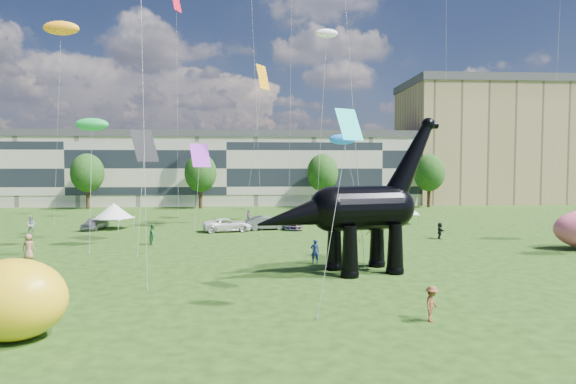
{
  "coord_description": "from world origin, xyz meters",
  "views": [
    {
      "loc": [
        -2.62,
        -25.94,
        6.78
      ],
      "look_at": [
        -0.52,
        8.0,
        5.0
      ],
      "focal_mm": 30.0,
      "sensor_mm": 36.0,
      "label": 1
    }
  ],
  "objects": [
    {
      "name": "gazebo_left",
      "position": [
        -18.36,
        27.28,
        1.99
      ],
      "size": [
        5.08,
        5.08,
        2.84
      ],
      "rotation": [
        0.0,
        0.0,
        -0.3
      ],
      "color": "silver",
      "rests_on": "ground"
    },
    {
      "name": "tree_mid_right",
      "position": [
        8.0,
        53.0,
        6.29
      ],
      "size": [
        5.2,
        5.2,
        9.44
      ],
      "color": "#382314",
      "rests_on": "ground"
    },
    {
      "name": "tree_far_right",
      "position": [
        26.0,
        53.0,
        6.29
      ],
      "size": [
        5.2,
        5.2,
        9.44
      ],
      "color": "#382314",
      "rests_on": "ground"
    },
    {
      "name": "car_white",
      "position": [
        -5.87,
        24.49,
        0.71
      ],
      "size": [
        5.47,
        3.34,
        1.42
      ],
      "primitive_type": "imported",
      "rotation": [
        0.0,
        0.0,
        1.78
      ],
      "color": "white",
      "rests_on": "ground"
    },
    {
      "name": "gazebo_near",
      "position": [
        9.37,
        27.42,
        1.99
      ],
      "size": [
        5.3,
        5.3,
        2.84
      ],
      "rotation": [
        0.0,
        0.0,
        -0.39
      ],
      "color": "white",
      "rests_on": "ground"
    },
    {
      "name": "car_dark",
      "position": [
        1.26,
        26.61,
        0.71
      ],
      "size": [
        2.39,
        5.06,
        1.43
      ],
      "primitive_type": "imported",
      "rotation": [
        0.0,
        0.0,
        -0.08
      ],
      "color": "#595960",
      "rests_on": "ground"
    },
    {
      "name": "tree_mid_left",
      "position": [
        -12.0,
        53.0,
        6.29
      ],
      "size": [
        5.2,
        5.2,
        9.44
      ],
      "color": "#382314",
      "rests_on": "ground"
    },
    {
      "name": "ground",
      "position": [
        0.0,
        0.0,
        0.0
      ],
      "size": [
        220.0,
        220.0,
        0.0
      ],
      "primitive_type": "plane",
      "color": "#16330C",
      "rests_on": "ground"
    },
    {
      "name": "gazebo_far",
      "position": [
        14.45,
        30.15,
        1.95
      ],
      "size": [
        4.4,
        4.4,
        2.78
      ],
      "rotation": [
        0.0,
        0.0,
        0.11
      ],
      "color": "silver",
      "rests_on": "ground"
    },
    {
      "name": "car_grey",
      "position": [
        -1.75,
        25.7,
        0.75
      ],
      "size": [
        4.73,
        2.29,
        1.49
      ],
      "primitive_type": "imported",
      "rotation": [
        0.0,
        0.0,
        1.73
      ],
      "color": "slate",
      "rests_on": "ground"
    },
    {
      "name": "inflatable_yellow",
      "position": [
        -12.22,
        -6.77,
        1.6
      ],
      "size": [
        4.23,
        3.29,
        3.21
      ],
      "primitive_type": "ellipsoid",
      "rotation": [
        0.0,
        0.0,
        -0.02
      ],
      "color": "yellow",
      "rests_on": "ground"
    },
    {
      "name": "car_silver",
      "position": [
        -20.3,
        26.97,
        0.7
      ],
      "size": [
        2.17,
        4.3,
        1.41
      ],
      "primitive_type": "imported",
      "rotation": [
        0.0,
        0.0,
        -0.13
      ],
      "color": "silver",
      "rests_on": "ground"
    },
    {
      "name": "terrace_row",
      "position": [
        -8.0,
        62.0,
        6.0
      ],
      "size": [
        78.0,
        11.0,
        12.0
      ],
      "primitive_type": "cube",
      "color": "beige",
      "rests_on": "ground"
    },
    {
      "name": "dinosaur_sculpture",
      "position": [
        3.67,
        4.39,
        3.95
      ],
      "size": [
        12.77,
        5.19,
        10.46
      ],
      "rotation": [
        0.0,
        0.0,
        0.26
      ],
      "color": "black",
      "rests_on": "ground"
    },
    {
      "name": "visitors",
      "position": [
        -5.33,
        14.79,
        0.85
      ],
      "size": [
        40.65,
        38.83,
        1.89
      ],
      "color": "#773A82",
      "rests_on": "ground"
    },
    {
      "name": "tree_far_left",
      "position": [
        -30.0,
        53.0,
        6.29
      ],
      "size": [
        5.2,
        5.2,
        9.44
      ],
      "color": "#382314",
      "rests_on": "ground"
    },
    {
      "name": "apartment_block",
      "position": [
        40.0,
        65.0,
        11.0
      ],
      "size": [
        28.0,
        18.0,
        22.0
      ],
      "primitive_type": "cube",
      "color": "tan",
      "rests_on": "ground"
    }
  ]
}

